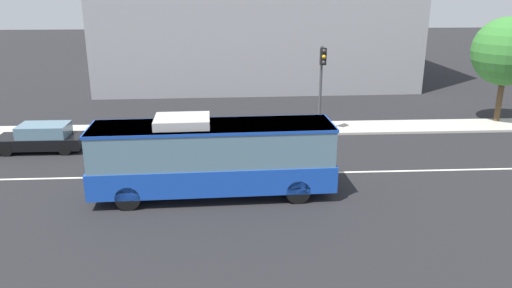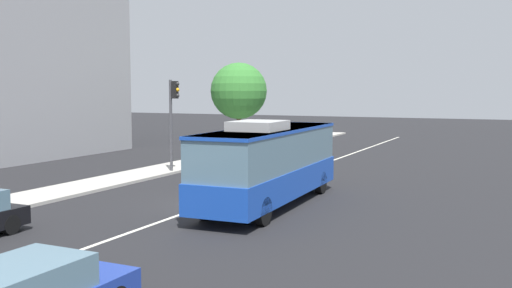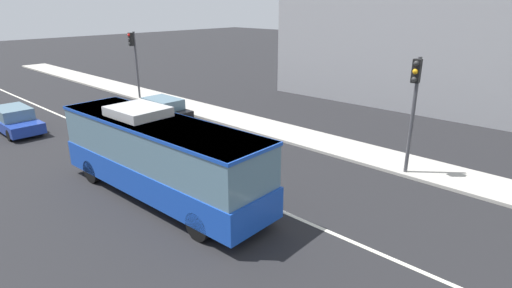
% 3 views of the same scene
% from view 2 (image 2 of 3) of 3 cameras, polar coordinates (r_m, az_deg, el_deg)
% --- Properties ---
extents(ground_plane, '(160.00, 160.00, 0.00)m').
position_cam_2_polar(ground_plane, '(23.71, -4.72, -5.97)').
color(ground_plane, black).
extents(sidewalk_kerb, '(80.00, 2.65, 0.14)m').
position_cam_2_polar(sidewalk_kerb, '(28.04, -17.91, -4.31)').
color(sidewalk_kerb, '#B2ADA3').
rests_on(sidewalk_kerb, ground_plane).
extents(lane_centre_line, '(76.00, 0.16, 0.01)m').
position_cam_2_polar(lane_centre_line, '(23.71, -4.72, -5.95)').
color(lane_centre_line, silver).
rests_on(lane_centre_line, ground_plane).
extents(transit_bus, '(10.08, 2.85, 3.46)m').
position_cam_2_polar(transit_bus, '(23.27, 1.34, -1.65)').
color(transit_bus, '#1947B7').
rests_on(transit_bus, ground_plane).
extents(traffic_light_mid_block, '(0.34, 0.62, 5.20)m').
position_cam_2_polar(traffic_light_mid_block, '(32.57, -8.12, 3.37)').
color(traffic_light_mid_block, '#47474C').
rests_on(traffic_light_mid_block, ground_plane).
extents(street_tree_kerbside_left, '(4.24, 4.24, 6.70)m').
position_cam_2_polar(street_tree_kerbside_left, '(43.83, -1.69, 5.20)').
color(street_tree_kerbside_left, '#4C3823').
rests_on(street_tree_kerbside_left, ground_plane).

